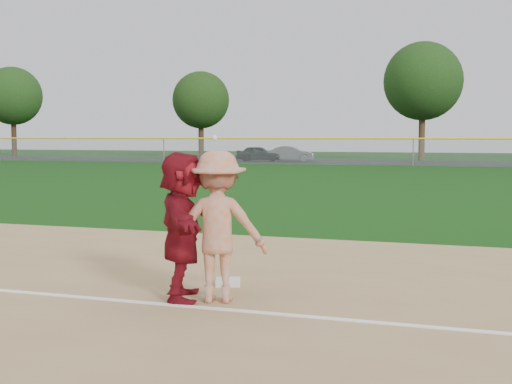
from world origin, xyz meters
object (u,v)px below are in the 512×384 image
(base_runner, at_px, (182,226))
(car_left, at_px, (259,154))
(car_mid, at_px, (290,154))
(first_base, at_px, (228,282))

(base_runner, relative_size, car_left, 0.50)
(car_mid, bearing_deg, first_base, -177.97)
(first_base, bearing_deg, car_mid, 103.16)
(base_runner, distance_m, car_mid, 46.83)
(car_left, bearing_deg, car_mid, -86.64)
(car_left, bearing_deg, first_base, -170.88)
(first_base, relative_size, car_left, 0.09)
(base_runner, distance_m, car_left, 46.99)
(base_runner, relative_size, car_mid, 0.49)
(car_left, height_order, car_mid, car_left)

